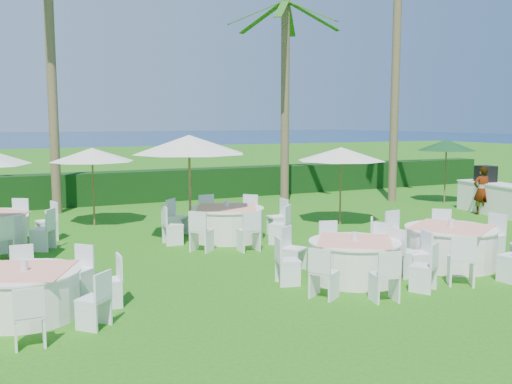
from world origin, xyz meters
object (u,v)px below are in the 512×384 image
Objects in this scene: banquet_table_e at (227,222)px; umbrella_c at (92,155)px; banquet_table_a at (26,293)px; banquet_table_b at (354,259)px; umbrella_green at (446,145)px; umbrella_b at (189,145)px; umbrella_d at (341,154)px; buffet_table at (512,201)px; staff_person at (482,191)px; banquet_table_c at (450,245)px.

umbrella_c reaches higher than banquet_table_e.
banquet_table_a is 1.22× the size of umbrella_c.
umbrella_green is at bearing 38.16° from banquet_table_b.
umbrella_b is 11.42m from umbrella_green.
umbrella_b is at bearing -174.56° from umbrella_d.
buffet_table is (14.86, 3.38, 0.16)m from banquet_table_a.
umbrella_green is at bearing 82.03° from buffet_table.
umbrella_c is (2.40, 7.75, 1.72)m from banquet_table_a.
umbrella_b is 1.22× the size of umbrella_green.
buffet_table reaches higher than banquet_table_e.
staff_person is at bearing -108.88° from umbrella_green.
staff_person is at bearing 114.57° from buffet_table.
banquet_table_a is 1.25× the size of umbrella_green.
banquet_table_a is 0.88× the size of banquet_table_c.
umbrella_d is at bearing 166.67° from buffet_table.
banquet_table_e is 1.30× the size of umbrella_d.
banquet_table_a is at bearing -141.24° from banquet_table_e.
banquet_table_b is 1.19× the size of umbrella_d.
umbrella_green is at bearing 13.19° from umbrella_b.
umbrella_b reaches higher than buffet_table.
banquet_table_c is 1.42× the size of umbrella_green.
umbrella_green is (12.95, -0.88, 0.08)m from umbrella_c.
umbrella_c is 0.54× the size of buffet_table.
umbrella_b reaches higher than umbrella_green.
umbrella_c reaches higher than banquet_table_c.
umbrella_green is (6.20, 2.14, 0.07)m from umbrella_d.
banquet_table_a is 6.00m from banquet_table_b.
staff_person is (-0.89, -2.61, -1.40)m from umbrella_green.
umbrella_green reaches higher than banquet_table_b.
banquet_table_e is 10.63m from umbrella_green.
umbrella_d is at bearing 9.69° from staff_person.
banquet_table_a is at bearing 176.90° from banquet_table_c.
staff_person is (5.31, -0.47, -1.32)m from umbrella_d.
umbrella_c is at bearing 128.25° from banquet_table_e.
banquet_table_e is 1.38× the size of umbrella_c.
banquet_table_a is 0.66× the size of buffet_table.
banquet_table_a is 8.51m from banquet_table_c.
banquet_table_e is 2.29m from umbrella_b.
banquet_table_a is at bearing -134.71° from umbrella_b.
banquet_table_e reaches higher than banquet_table_a.
umbrella_d is (0.65, 5.20, 1.68)m from banquet_table_c.
banquet_table_e reaches higher than banquet_table_c.
banquet_table_a is 10.44m from umbrella_d.
umbrella_d is at bearing 8.04° from banquet_table_e.
banquet_table_c is 0.75× the size of buffet_table.
umbrella_green is (10.13, 2.69, 1.75)m from banquet_table_e.
staff_person reaches higher than banquet_table_c.
banquet_table_e is at bearing 99.38° from banquet_table_b.
umbrella_green is (15.34, 6.88, 1.80)m from banquet_table_a.
umbrella_green is at bearing 24.14° from banquet_table_a.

